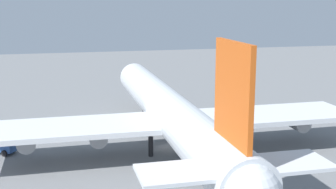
# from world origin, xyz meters

# --- Properties ---
(ground_plane) EXTENTS (261.46, 261.46, 0.00)m
(ground_plane) POSITION_xyz_m (0.00, 0.00, 0.00)
(ground_plane) COLOR slate
(cargo_airplane) EXTENTS (65.36, 54.56, 18.32)m
(cargo_airplane) POSITION_xyz_m (-0.39, 0.00, 5.74)
(cargo_airplane) COLOR silver
(cargo_airplane) RESTS_ON ground_plane
(maintenance_van) EXTENTS (4.04, 4.84, 2.55)m
(maintenance_van) POSITION_xyz_m (3.24, 24.10, 1.22)
(maintenance_van) COLOR #2D5193
(maintenance_van) RESTS_ON ground_plane
(cargo_container_fore) EXTENTS (3.41, 3.39, 1.94)m
(cargo_container_fore) POSITION_xyz_m (12.14, -29.84, 0.97)
(cargo_container_fore) COLOR #B7BCC6
(cargo_container_fore) RESTS_ON ground_plane
(safety_cone_nose) EXTENTS (0.39, 0.39, 0.55)m
(safety_cone_nose) POSITION_xyz_m (29.41, -1.42, 0.28)
(safety_cone_nose) COLOR orange
(safety_cone_nose) RESTS_ON ground_plane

